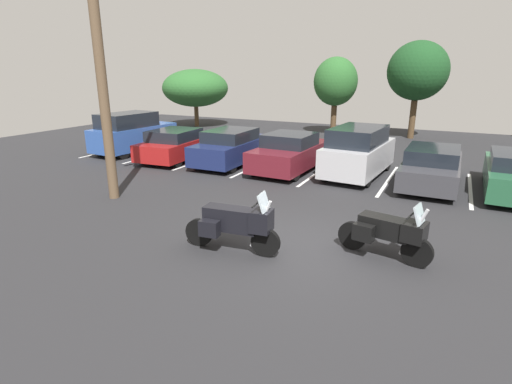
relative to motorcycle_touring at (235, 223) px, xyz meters
The scene contains 14 objects.
ground 1.59m from the motorcycle_touring, 39.92° to the left, with size 44.00×44.00×0.10m, color #262628.
motorcycle_touring is the anchor object (origin of this frame).
motorcycle_second 3.35m from the motorcycle_touring, 20.38° to the left, with size 2.10×1.02×1.36m.
parking_stripes 8.02m from the motorcycle_touring, 94.35° to the left, with size 22.18×4.80×0.01m.
car_blue 12.87m from the motorcycle_touring, 142.77° to the left, with size 2.06×4.50×2.00m.
car_red 10.47m from the motorcycle_touring, 133.87° to the left, with size 2.27×4.75×1.41m.
car_navy 9.04m from the motorcycle_touring, 120.22° to the left, with size 1.96×4.62×1.52m.
car_maroon 8.01m from the motorcycle_touring, 102.82° to the left, with size 2.10×4.56×1.54m.
car_silver 8.16m from the motorcycle_touring, 83.51° to the left, with size 2.12×4.38×1.93m.
car_charcoal 8.73m from the motorcycle_touring, 65.77° to the left, with size 1.89×4.65×1.39m.
utility_pole 6.59m from the motorcycle_touring, 162.32° to the left, with size 0.49×1.79×7.46m.
tree_center_left 18.41m from the motorcycle_touring, 99.10° to the left, with size 2.71×2.71×4.80m.
tree_left 21.86m from the motorcycle_touring, 126.85° to the left, with size 4.73×4.73×4.08m.
tree_rear 19.06m from the motorcycle_touring, 84.54° to the left, with size 3.46×3.46×5.65m.
Camera 1 is at (3.05, -8.16, 3.97)m, focal length 27.94 mm.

